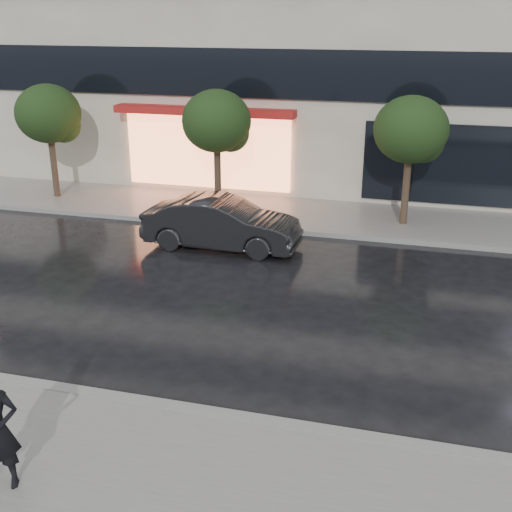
% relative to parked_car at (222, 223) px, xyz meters
% --- Properties ---
extents(ground, '(120.00, 120.00, 0.00)m').
position_rel_parked_car_xyz_m(ground, '(1.83, -6.77, -0.72)').
color(ground, black).
rests_on(ground, ground).
extents(sidewalk_near, '(60.00, 4.50, 0.12)m').
position_rel_parked_car_xyz_m(sidewalk_near, '(1.83, -10.02, -0.66)').
color(sidewalk_near, slate).
rests_on(sidewalk_near, ground).
extents(sidewalk_far, '(60.00, 3.50, 0.12)m').
position_rel_parked_car_xyz_m(sidewalk_far, '(1.83, 3.48, -0.66)').
color(sidewalk_far, slate).
rests_on(sidewalk_far, ground).
extents(curb_near, '(60.00, 0.25, 0.14)m').
position_rel_parked_car_xyz_m(curb_near, '(1.83, -7.77, -0.65)').
color(curb_near, gray).
rests_on(curb_near, ground).
extents(curb_far, '(60.00, 0.25, 0.14)m').
position_rel_parked_car_xyz_m(curb_far, '(1.83, 1.73, -0.65)').
color(curb_far, gray).
rests_on(curb_far, ground).
extents(tree_far_west, '(2.20, 2.20, 3.99)m').
position_rel_parked_car_xyz_m(tree_far_west, '(-7.11, 3.26, 2.20)').
color(tree_far_west, '#33261C').
rests_on(tree_far_west, ground).
extents(tree_mid_west, '(2.20, 2.20, 3.99)m').
position_rel_parked_car_xyz_m(tree_mid_west, '(-1.11, 3.26, 2.20)').
color(tree_mid_west, '#33261C').
rests_on(tree_mid_west, ground).
extents(tree_mid_east, '(2.20, 2.20, 3.99)m').
position_rel_parked_car_xyz_m(tree_mid_east, '(4.89, 3.26, 2.20)').
color(tree_mid_east, '#33261C').
rests_on(tree_mid_east, ground).
extents(parked_car, '(4.39, 1.59, 1.44)m').
position_rel_parked_car_xyz_m(parked_car, '(0.00, 0.00, 0.00)').
color(parked_car, black).
rests_on(parked_car, ground).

